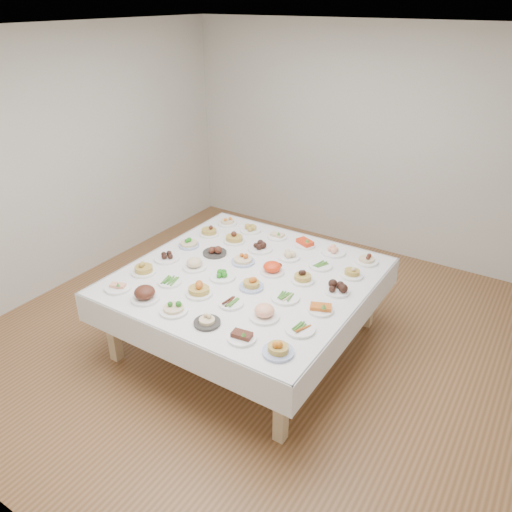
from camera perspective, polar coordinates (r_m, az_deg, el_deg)
The scene contains 38 objects.
room_envelope at distance 4.23m, azimuth 0.33°, elevation 11.20°, with size 5.02×5.02×2.81m.
display_table at distance 4.62m, azimuth -1.01°, elevation -2.90°, with size 2.15×2.15×0.75m.
dish_0 at distance 4.52m, azimuth -15.51°, elevation -3.31°, with size 0.23×0.23×0.09m.
dish_1 at distance 4.29m, azimuth -12.59°, elevation -4.19°, with size 0.24×0.24×0.13m.
dish_2 at distance 4.09m, azimuth -9.43°, elevation -5.57°, with size 0.23×0.23×0.14m.
dish_3 at distance 3.93m, azimuth -5.63°, elevation -7.21°, with size 0.21×0.21×0.10m.
dish_4 at distance 3.76m, azimuth -1.63°, elevation -9.08°, with size 0.22×0.22×0.09m.
dish_5 at distance 3.62m, azimuth 2.56°, elevation -10.39°, with size 0.23×0.23×0.12m.
dish_6 at distance 4.70m, azimuth -12.74°, elevation -1.20°, with size 0.24×0.23×0.14m.
dish_7 at distance 4.51m, azimuth -9.82°, elevation -2.88°, with size 0.21×0.21×0.05m.
dish_8 at distance 4.29m, azimuth -6.56°, elevation -3.55°, with size 0.26×0.25×0.15m.
dish_9 at distance 4.15m, azimuth -2.88°, elevation -5.35°, with size 0.21×0.21×0.05m.
dish_10 at distance 3.97m, azimuth 0.96°, elevation -6.33°, with size 0.24×0.24×0.13m.
dish_11 at distance 3.87m, azimuth 5.04°, elevation -8.22°, with size 0.23×0.23×0.05m.
dish_12 at distance 4.90m, azimuth -10.17°, elevation -0.01°, with size 0.24×0.24×0.09m.
dish_13 at distance 4.70m, azimuth -7.05°, elevation -0.86°, with size 0.22×0.22×0.12m.
dish_14 at distance 4.52m, azimuth -3.87°, elevation -2.08°, with size 0.23×0.23×0.10m.
dish_15 at distance 4.36m, azimuth -0.54°, elevation -3.07°, with size 0.22×0.22×0.12m.
dish_16 at distance 4.23m, azimuth 3.36°, elevation -4.69°, with size 0.24×0.24×0.05m.
dish_17 at distance 4.09m, azimuth 7.41°, elevation -5.76°, with size 0.21×0.21×0.10m.
dish_18 at distance 5.12m, azimuth -7.70°, elevation 1.65°, with size 0.21×0.21×0.12m.
dish_19 at distance 4.94m, azimuth -4.76°, elevation 0.69°, with size 0.23×0.23×0.10m.
dish_20 at distance 4.76m, azimuth -1.49°, elevation -0.13°, with size 0.22×0.22×0.13m.
dish_21 at distance 4.58m, azimuth 1.86°, elevation -1.19°, with size 0.25×0.25×0.14m.
dish_22 at distance 4.47m, azimuth 5.36°, elevation -2.28°, with size 0.21×0.21×0.13m.
dish_23 at distance 4.36m, azimuth 9.29°, elevation -3.55°, with size 0.22×0.22×0.11m.
dish_24 at distance 5.34m, azimuth -5.40°, elevation 3.02°, with size 0.21×0.21×0.13m.
dish_25 at distance 5.16m, azimuth -2.51°, elevation 2.31°, with size 0.22×0.22×0.14m.
dish_26 at distance 5.00m, azimuth 0.49°, elevation 1.14°, with size 0.24×0.24×0.10m.
dish_27 at distance 4.86m, azimuth 3.79°, elevation 0.12°, with size 0.21×0.21×0.09m.
dish_28 at distance 4.75m, azimuth 7.39°, elevation -1.06°, with size 0.22×0.22×0.05m.
dish_29 at distance 4.62m, azimuth 10.93°, elevation -1.74°, with size 0.21×0.21×0.12m.
dish_30 at distance 5.59m, azimuth -3.30°, elevation 4.14°, with size 0.21×0.21×0.12m.
dish_31 at distance 5.41m, azimuth -0.62°, elevation 3.19°, with size 0.22×0.22×0.09m.
dish_32 at distance 5.27m, azimuth 2.43°, elevation 2.38°, with size 0.21×0.21×0.08m.
dish_33 at distance 5.11m, azimuth 5.62°, elevation 1.57°, with size 0.21×0.21×0.10m.
dish_34 at distance 5.00m, azimuth 8.85°, elevation 0.73°, with size 0.24×0.24×0.10m.
dish_35 at distance 4.88m, azimuth 12.53°, elevation -0.22°, with size 0.22×0.22×0.11m.
Camera 1 is at (2.17, -3.42, 3.04)m, focal length 35.00 mm.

